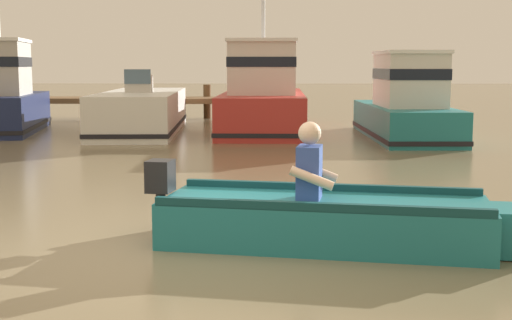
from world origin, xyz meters
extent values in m
plane|color=#7A6B4C|center=(0.00, 0.00, 0.00)|extent=(120.00, 120.00, 0.00)
cube|color=brown|center=(-6.68, 15.89, 0.63)|extent=(11.76, 1.50, 0.16)
cylinder|color=brown|center=(-6.68, 15.19, 0.61)|extent=(0.24, 0.24, 1.21)
cylinder|color=brown|center=(-1.20, 16.59, 0.55)|extent=(0.24, 0.24, 1.10)
cube|color=#1E727A|center=(1.41, 0.56, 0.22)|extent=(3.24, 1.61, 0.44)
cube|color=#103F43|center=(1.49, 1.06, 0.47)|extent=(3.01, 0.59, 0.08)
cube|color=#103F43|center=(1.32, 0.06, 0.47)|extent=(3.01, 0.59, 0.08)
cube|color=teal|center=(1.31, 0.58, 0.40)|extent=(0.45, 1.04, 0.06)
cylinder|color=black|center=(-0.22, 0.84, 0.27)|extent=(0.12, 0.12, 0.54)
cube|color=black|center=(-0.22, 0.84, 0.62)|extent=(0.28, 0.32, 0.32)
cube|color=#334C99|center=(1.26, 0.59, 0.70)|extent=(0.27, 0.37, 0.52)
sphere|color=beige|center=(1.26, 0.59, 1.08)|extent=(0.22, 0.22, 0.22)
cylinder|color=beige|center=(1.35, 0.80, 0.68)|extent=(0.43, 0.16, 0.23)
cylinder|color=beige|center=(1.27, 0.36, 0.68)|extent=(0.43, 0.16, 0.23)
cube|color=#19234C|center=(-6.05, 11.85, 0.49)|extent=(2.44, 4.70, 0.98)
cube|color=black|center=(-6.05, 11.85, 0.17)|extent=(2.48, 4.75, 0.10)
cube|color=white|center=(-2.49, 12.08, 0.52)|extent=(2.25, 6.37, 1.04)
cube|color=black|center=(-2.49, 12.08, 0.18)|extent=(2.29, 6.42, 0.10)
cube|color=beige|center=(-2.46, 11.61, 1.26)|extent=(0.69, 0.54, 0.44)
cube|color=slate|center=(-2.44, 11.35, 1.44)|extent=(0.66, 0.08, 0.36)
cube|color=#B72D28|center=(0.67, 12.59, 0.50)|extent=(2.17, 6.70, 1.00)
cube|color=black|center=(0.67, 12.59, 0.17)|extent=(2.21, 6.74, 0.10)
cube|color=silver|center=(0.67, 11.99, 1.64)|extent=(1.67, 2.82, 1.28)
cube|color=black|center=(0.67, 11.99, 1.80)|extent=(1.70, 2.85, 0.24)
cube|color=white|center=(0.67, 11.99, 2.32)|extent=(1.75, 2.97, 0.08)
cylinder|color=silver|center=(0.67, 12.42, 2.31)|extent=(0.10, 0.10, 2.63)
cube|color=#1E727A|center=(4.07, 10.70, 0.38)|extent=(1.81, 5.27, 0.77)
cube|color=black|center=(4.07, 10.70, 0.13)|extent=(1.85, 5.31, 0.10)
cube|color=silver|center=(4.08, 10.23, 1.37)|extent=(1.36, 2.23, 1.20)
cube|color=black|center=(4.08, 10.23, 1.52)|extent=(1.40, 2.26, 0.24)
cube|color=white|center=(4.08, 10.23, 2.01)|extent=(1.43, 2.34, 0.08)
camera|label=1|loc=(0.90, -6.03, 1.72)|focal=48.96mm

